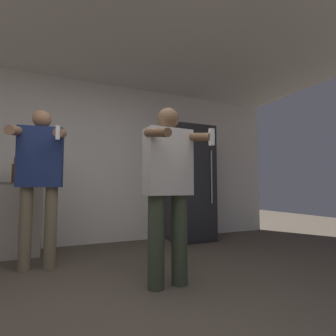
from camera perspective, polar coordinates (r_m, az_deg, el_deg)
name	(u,v)px	position (r m, az deg, el deg)	size (l,w,h in m)	color
ground_plane	(126,336)	(1.84, -9.17, -32.33)	(14.00, 14.00, 0.00)	#4C4238
wall_back	(83,161)	(4.28, -18.08, 1.42)	(7.00, 0.06, 2.55)	silver
ceiling_slab	(98,35)	(3.38, -14.94, 26.20)	(7.00, 3.16, 0.05)	silver
refrigerator	(189,183)	(4.42, 4.69, -3.27)	(0.68, 0.68, 1.88)	#262628
bottle_dark_rum	(14,173)	(3.99, -30.45, -0.89)	(0.07, 0.07, 0.35)	#563314
bottle_tall_gin	(34,177)	(3.97, -27.16, -1.71)	(0.07, 0.07, 0.23)	maroon
person_woman_foreground	(168,184)	(2.36, 0.11, -3.61)	(0.50, 0.52, 1.60)	#38422D
person_man_side	(40,172)	(3.16, -26.10, -0.72)	(0.57, 0.55, 1.72)	#75664C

